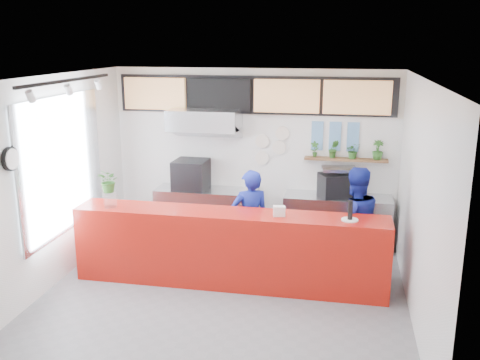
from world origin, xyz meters
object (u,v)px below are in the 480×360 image
Objects in this scene: staff_center at (250,221)px; service_counter at (229,249)px; pepper_mill at (350,210)px; panini_oven at (191,174)px; espresso_machine at (338,185)px; staff_right at (354,224)px.

service_counter is at bearing 44.89° from staff_center.
pepper_mill is (1.68, -0.03, 0.70)m from service_counter.
panini_oven reaches higher than pepper_mill.
panini_oven is at bearing 157.06° from espresso_machine.
service_counter is 1.86m from staff_right.
staff_right is at bearing -21.84° from panini_oven.
staff_center is at bearing -42.11° from panini_oven.
staff_center reaches higher than service_counter.
espresso_machine is at bearing -99.24° from staff_right.
panini_oven is 2.16× the size of pepper_mill.
panini_oven is at bearing -44.53° from staff_right.
service_counter is at bearing -3.15° from staff_right.
panini_oven is 3.10m from staff_right.
panini_oven is 3.31m from pepper_mill.
staff_right is 6.44× the size of pepper_mill.
pepper_mill is at bearing 133.69° from staff_center.
staff_center reaches higher than panini_oven.
staff_right is (0.25, -1.25, -0.24)m from espresso_machine.
staff_right is 0.71m from pepper_mill.
panini_oven is 0.94× the size of espresso_machine.
staff_right is (1.54, -0.00, 0.06)m from staff_center.
staff_center reaches higher than espresso_machine.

